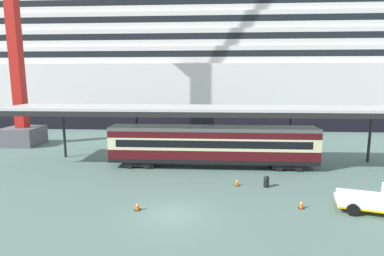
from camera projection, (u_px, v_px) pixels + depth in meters
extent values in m
plane|color=slate|center=(173.00, 215.00, 19.64)|extent=(400.00, 400.00, 0.00)
cube|color=black|center=(228.00, 112.00, 65.25)|extent=(139.74, 27.91, 3.43)
cube|color=silver|center=(229.00, 86.00, 64.34)|extent=(139.74, 27.91, 8.00)
cube|color=silver|center=(230.00, 59.00, 63.46)|extent=(128.56, 25.68, 2.95)
cube|color=black|center=(234.00, 53.00, 50.84)|extent=(122.98, 0.12, 1.06)
cube|color=silver|center=(230.00, 45.00, 62.99)|extent=(123.42, 24.65, 2.95)
cube|color=black|center=(234.00, 36.00, 50.87)|extent=(118.06, 0.12, 1.06)
cube|color=silver|center=(230.00, 30.00, 62.53)|extent=(118.28, 23.62, 2.95)
cube|color=black|center=(235.00, 18.00, 50.91)|extent=(113.14, 0.12, 1.06)
cube|color=silver|center=(230.00, 15.00, 62.06)|extent=(113.14, 22.60, 2.95)
cube|color=black|center=(235.00, 1.00, 50.95)|extent=(108.22, 0.12, 1.06)
cube|color=silver|center=(231.00, 0.00, 61.59)|extent=(107.99, 21.57, 2.95)
cube|color=silver|center=(213.00, 108.00, 30.06)|extent=(41.67, 5.67, 0.25)
cube|color=black|center=(213.00, 115.00, 27.43)|extent=(41.67, 0.20, 0.50)
cylinder|color=black|center=(64.00, 132.00, 33.95)|extent=(0.28, 0.28, 5.79)
cylinder|color=black|center=(137.00, 133.00, 33.44)|extent=(0.28, 0.28, 5.79)
cylinder|color=black|center=(212.00, 134.00, 32.94)|extent=(0.28, 0.28, 5.79)
cylinder|color=black|center=(290.00, 134.00, 32.44)|extent=(0.28, 0.28, 5.79)
cylinder|color=black|center=(370.00, 135.00, 31.93)|extent=(0.28, 0.28, 5.79)
cube|color=black|center=(212.00, 159.00, 30.38)|extent=(20.42, 2.80, 0.40)
cube|color=#470F14|center=(212.00, 152.00, 30.27)|extent=(20.42, 2.80, 0.90)
cube|color=beige|center=(212.00, 142.00, 30.11)|extent=(20.42, 2.80, 1.20)
cube|color=black|center=(212.00, 145.00, 28.75)|extent=(18.79, 0.08, 0.72)
cube|color=#470F14|center=(212.00, 133.00, 29.96)|extent=(20.42, 2.80, 0.60)
cube|color=#A3A3A3|center=(213.00, 128.00, 29.89)|extent=(20.42, 2.69, 0.36)
cube|color=black|center=(140.00, 161.00, 30.88)|extent=(3.20, 2.35, 0.50)
cylinder|color=black|center=(129.00, 165.00, 29.78)|extent=(0.84, 0.12, 0.84)
cylinder|color=black|center=(147.00, 165.00, 29.68)|extent=(0.84, 0.12, 0.84)
cube|color=black|center=(286.00, 164.00, 30.00)|extent=(3.20, 2.35, 0.50)
cylinder|color=black|center=(280.00, 167.00, 28.90)|extent=(0.84, 0.12, 0.84)
cylinder|color=black|center=(299.00, 168.00, 28.79)|extent=(0.84, 0.12, 0.84)
cube|color=white|center=(379.00, 205.00, 19.89)|extent=(5.54, 3.29, 0.36)
cube|color=#F2B20C|center=(378.00, 206.00, 19.91)|extent=(5.55, 3.31, 0.12)
cube|color=white|center=(361.00, 197.00, 20.16)|extent=(3.31, 2.61, 0.36)
cylinder|color=black|center=(348.00, 198.00, 21.38)|extent=(0.84, 0.45, 0.80)
cylinder|color=black|center=(353.00, 210.00, 19.50)|extent=(0.84, 0.45, 0.80)
cube|color=black|center=(138.00, 210.00, 20.40)|extent=(0.36, 0.36, 0.04)
cone|color=#EA590F|center=(137.00, 205.00, 20.35)|extent=(0.30, 0.30, 0.65)
cylinder|color=white|center=(137.00, 204.00, 20.34)|extent=(0.17, 0.17, 0.09)
cube|color=black|center=(301.00, 208.00, 20.68)|extent=(0.36, 0.36, 0.04)
cone|color=#EA590F|center=(302.00, 203.00, 20.63)|extent=(0.30, 0.30, 0.63)
cylinder|color=white|center=(302.00, 203.00, 20.62)|extent=(0.17, 0.17, 0.09)
cube|color=black|center=(237.00, 185.00, 25.08)|extent=(0.36, 0.36, 0.04)
cone|color=#EA590F|center=(237.00, 182.00, 25.02)|extent=(0.30, 0.30, 0.64)
cylinder|color=white|center=(237.00, 181.00, 25.02)|extent=(0.17, 0.17, 0.09)
cube|color=#595960|center=(23.00, 136.00, 40.58)|extent=(4.40, 4.40, 2.40)
cube|color=red|center=(12.00, 8.00, 37.97)|extent=(1.30, 1.30, 30.45)
cylinder|color=black|center=(266.00, 183.00, 24.72)|extent=(0.44, 0.44, 0.70)
sphere|color=black|center=(266.00, 179.00, 24.66)|extent=(0.48, 0.48, 0.48)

